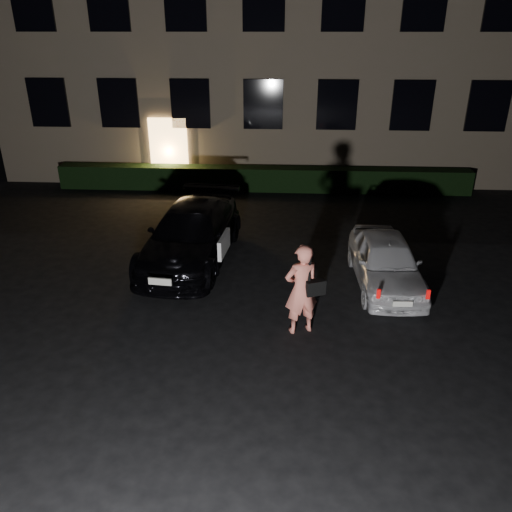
{
  "coord_description": "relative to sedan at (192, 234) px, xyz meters",
  "views": [
    {
      "loc": [
        0.82,
        -7.33,
        5.48
      ],
      "look_at": [
        0.27,
        2.0,
        1.19
      ],
      "focal_mm": 35.0,
      "sensor_mm": 36.0,
      "label": 1
    }
  ],
  "objects": [
    {
      "name": "hedge",
      "position": [
        1.51,
        6.18,
        -0.27
      ],
      "size": [
        15.0,
        0.7,
        0.85
      ],
      "primitive_type": "cube",
      "color": "black",
      "rests_on": "ground"
    },
    {
      "name": "ground",
      "position": [
        1.51,
        -4.32,
        -0.69
      ],
      "size": [
        80.0,
        80.0,
        0.0
      ],
      "primitive_type": "plane",
      "color": "black",
      "rests_on": "ground"
    },
    {
      "name": "building",
      "position": [
        1.51,
        10.67,
        5.31
      ],
      "size": [
        20.0,
        8.11,
        12.0
      ],
      "color": "#736652",
      "rests_on": "ground"
    },
    {
      "name": "hatch",
      "position": [
        4.7,
        -1.13,
        -0.1
      ],
      "size": [
        1.5,
        3.51,
        1.18
      ],
      "rotation": [
        0.0,
        0.0,
        0.03
      ],
      "color": "silver",
      "rests_on": "ground"
    },
    {
      "name": "man",
      "position": [
        2.71,
        -3.22,
        0.24
      ],
      "size": [
        0.86,
        0.66,
        1.86
      ],
      "rotation": [
        0.0,
        0.0,
        3.51
      ],
      "color": "#E97B69",
      "rests_on": "ground"
    },
    {
      "name": "sedan",
      "position": [
        0.0,
        0.0,
        0.0
      ],
      "size": [
        2.39,
        4.96,
        1.38
      ],
      "rotation": [
        0.0,
        0.0,
        -0.1
      ],
      "color": "black",
      "rests_on": "ground"
    }
  ]
}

